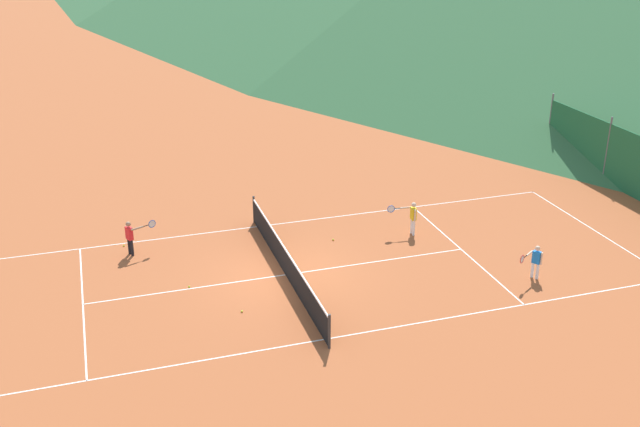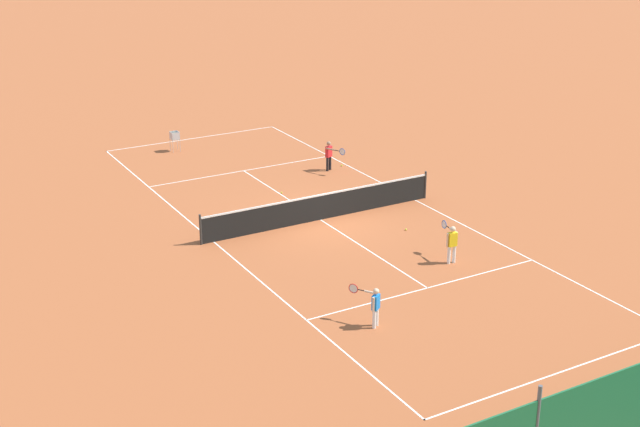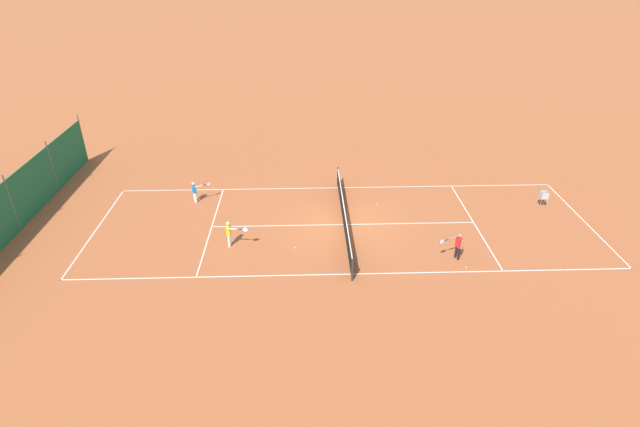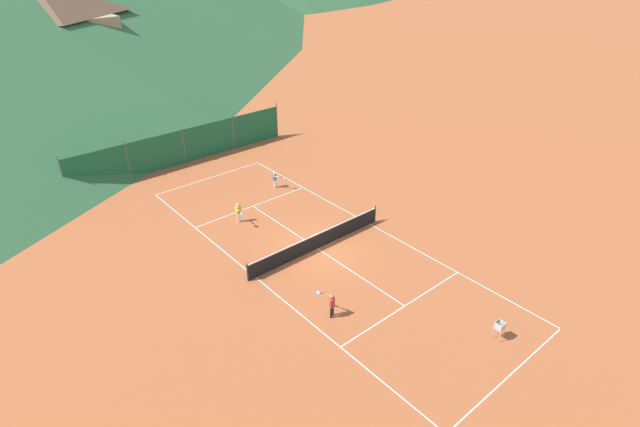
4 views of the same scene
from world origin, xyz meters
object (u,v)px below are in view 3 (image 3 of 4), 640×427
player_far_service (458,244)px  tennis_ball_service_box (377,205)px  player_near_baseline (230,232)px  tennis_ball_by_net_right (466,267)px  player_far_baseline (195,190)px  tennis_ball_by_net_left (295,248)px  tennis_net (344,216)px  ball_hopper (544,196)px  tennis_ball_alley_left (408,224)px

player_far_service → tennis_ball_service_box: (5.03, 2.78, -0.69)m
player_near_baseline → tennis_ball_by_net_right: size_ratio=18.88×
player_far_baseline → tennis_ball_by_net_left: player_far_baseline is taller
player_far_service → player_far_baseline: player_far_service is taller
tennis_net → player_far_service: bearing=-123.6°
tennis_ball_by_net_right → player_near_baseline: bearing=78.3°
tennis_ball_service_box → tennis_ball_by_net_right: 6.51m
player_near_baseline → tennis_ball_by_net_left: size_ratio=18.88×
player_near_baseline → tennis_ball_by_net_left: 3.02m
tennis_ball_by_net_right → tennis_net: bearing=52.0°
player_near_baseline → player_far_baseline: (4.42, 2.35, -0.05)m
tennis_ball_by_net_left → player_far_baseline: bearing=48.0°
player_far_service → ball_hopper: size_ratio=1.40×
player_near_baseline → tennis_ball_alley_left: (1.65, -8.41, -0.69)m
tennis_net → tennis_ball_service_box: size_ratio=139.09×
player_near_baseline → tennis_ball_alley_left: 8.60m
tennis_ball_alley_left → ball_hopper: ball_hopper is taller
tennis_net → tennis_ball_by_net_right: size_ratio=139.09×
tennis_ball_service_box → ball_hopper: ball_hopper is taller
player_near_baseline → player_far_baseline: player_near_baseline is taller
tennis_ball_by_net_right → tennis_ball_alley_left: (3.75, 1.76, 0.00)m
tennis_net → player_far_baseline: size_ratio=7.99×
tennis_ball_by_net_left → ball_hopper: size_ratio=0.07×
tennis_net → tennis_ball_alley_left: 3.19m
player_far_baseline → tennis_ball_by_net_right: bearing=-117.5°
tennis_net → tennis_ball_by_net_right: (-3.84, -4.91, -0.47)m
tennis_ball_service_box → tennis_ball_alley_left: 2.38m
tennis_net → player_far_service: 5.60m
player_far_baseline → tennis_ball_alley_left: player_far_baseline is taller
tennis_ball_by_net_left → tennis_ball_by_net_right: same height
ball_hopper → tennis_ball_by_net_left: bearing=105.3°
tennis_ball_alley_left → player_far_service: bearing=-153.4°
tennis_net → player_far_service: player_far_service is taller
player_far_baseline → tennis_ball_service_box: bearing=-94.5°
tennis_ball_by_net_left → tennis_ball_alley_left: size_ratio=1.00×
ball_hopper → tennis_ball_alley_left: bearing=101.8°
tennis_net → tennis_ball_service_box: tennis_net is taller
player_near_baseline → tennis_ball_service_box: bearing=-62.8°
player_near_baseline → player_far_baseline: bearing=28.0°
player_far_baseline → tennis_ball_alley_left: bearing=-104.4°
player_far_baseline → ball_hopper: size_ratio=1.29×
tennis_ball_alley_left → ball_hopper: 7.43m
tennis_ball_by_net_left → tennis_ball_alley_left: (1.98, -5.49, 0.00)m
tennis_ball_by_net_left → ball_hopper: 13.23m
tennis_ball_service_box → ball_hopper: size_ratio=0.07×
player_far_baseline → player_far_service: bearing=-115.2°
player_far_baseline → tennis_ball_by_net_right: (-6.52, -12.52, -0.64)m
tennis_ball_by_net_left → tennis_ball_by_net_right: size_ratio=1.00×
player_far_service → player_near_baseline: bearing=82.2°
player_far_baseline → tennis_ball_service_box: 9.54m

